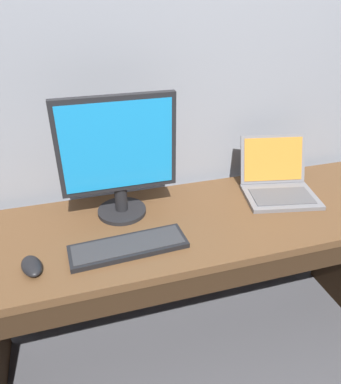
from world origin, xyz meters
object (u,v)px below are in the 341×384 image
laptop_space_gray (278,184)px  wired_keyboard (128,246)px  computer_mouse (32,266)px  external_monitor (118,155)px

laptop_space_gray → wired_keyboard: (-0.72, -0.21, -0.04)m
wired_keyboard → computer_mouse: size_ratio=3.80×
laptop_space_gray → wired_keyboard: 0.75m
external_monitor → wired_keyboard: size_ratio=1.16×
computer_mouse → laptop_space_gray: bearing=-4.0°
wired_keyboard → laptop_space_gray: bearing=16.0°
laptop_space_gray → external_monitor: 0.74m
external_monitor → computer_mouse: 0.49m
computer_mouse → wired_keyboard: bearing=-12.7°
laptop_space_gray → computer_mouse: laptop_space_gray is taller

